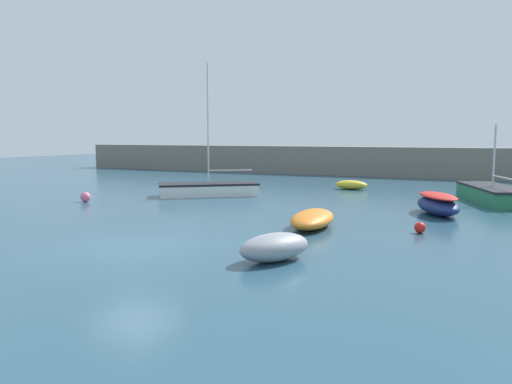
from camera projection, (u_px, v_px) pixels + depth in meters
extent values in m
cube|color=#284C60|center=(135.00, 250.00, 15.33)|extent=(120.00, 120.00, 0.20)
cube|color=slate|center=(364.00, 161.00, 43.31)|extent=(58.11, 2.66, 2.48)
cube|color=white|center=(209.00, 190.00, 28.40)|extent=(5.51, 4.79, 0.62)
cube|color=black|center=(209.00, 184.00, 28.36)|extent=(5.62, 4.88, 0.12)
cylinder|color=silver|center=(208.00, 125.00, 27.99)|extent=(0.08, 0.08, 6.79)
cylinder|color=silver|center=(230.00, 170.00, 28.53)|extent=(2.05, 1.55, 0.07)
ellipsoid|color=yellow|center=(351.00, 185.00, 31.84)|extent=(2.08, 1.01, 0.58)
ellipsoid|color=orange|center=(312.00, 219.00, 18.58)|extent=(1.83, 3.64, 0.63)
ellipsoid|color=navy|center=(438.00, 206.00, 21.62)|extent=(2.70, 3.72, 0.76)
ellipsoid|color=red|center=(438.00, 196.00, 21.58)|extent=(2.43, 3.35, 0.24)
cube|color=#287A4C|center=(492.00, 195.00, 25.56)|extent=(3.70, 6.14, 0.72)
cube|color=black|center=(493.00, 187.00, 25.52)|extent=(3.78, 6.27, 0.12)
cylinder|color=silver|center=(494.00, 157.00, 25.34)|extent=(0.10, 0.10, 3.25)
cylinder|color=silver|center=(506.00, 178.00, 23.81)|extent=(1.16, 3.16, 0.08)
ellipsoid|color=gray|center=(275.00, 247.00, 13.56)|extent=(2.04, 2.52, 0.76)
sphere|color=#EA668C|center=(86.00, 197.00, 25.74)|extent=(0.52, 0.52, 0.52)
sphere|color=red|center=(420.00, 228.00, 17.44)|extent=(0.39, 0.39, 0.39)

